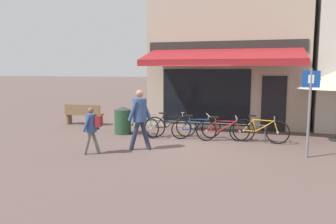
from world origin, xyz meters
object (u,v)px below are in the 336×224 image
object	(u,v)px
bicycle_green	(141,126)
litter_bin	(123,120)
bicycle_black	(170,126)
bicycle_blue	(196,128)
pedestrian_child	(92,125)
pedestrian_adult	(140,114)
bicycle_red	(223,130)
park_bench	(84,114)
parking_sign	(310,104)
bicycle_orange	(260,130)

from	to	relation	value
bicycle_green	litter_bin	world-z (taller)	litter_bin
bicycle_black	bicycle_blue	bearing A→B (deg)	-26.61
pedestrian_child	pedestrian_adult	bearing A→B (deg)	-153.33
bicycle_red	park_bench	size ratio (longest dim) A/B	1.07
bicycle_black	parking_sign	world-z (taller)	parking_sign
litter_bin	parking_sign	bearing A→B (deg)	-14.85
bicycle_black	litter_bin	size ratio (longest dim) A/B	1.74
pedestrian_child	park_bench	world-z (taller)	pedestrian_child
bicycle_red	park_bench	bearing A→B (deg)	153.15
pedestrian_child	parking_sign	size ratio (longest dim) A/B	0.56
bicycle_green	litter_bin	xyz separation A→B (m)	(-0.81, 0.22, 0.13)
pedestrian_child	parking_sign	bearing A→B (deg)	-178.38
bicycle_green	pedestrian_child	distance (m)	2.74
bicycle_green	bicycle_black	xyz separation A→B (m)	(1.03, 0.14, 0.02)
litter_bin	park_bench	bearing A→B (deg)	150.83
bicycle_blue	park_bench	xyz separation A→B (m)	(-5.15, 1.46, 0.09)
pedestrian_adult	park_bench	xyz separation A→B (m)	(-3.86, 3.39, -0.60)
bicycle_blue	bicycle_orange	size ratio (longest dim) A/B	0.90
bicycle_blue	park_bench	size ratio (longest dim) A/B	0.99
bicycle_blue	litter_bin	xyz separation A→B (m)	(-2.76, 0.12, 0.13)
bicycle_black	parking_sign	xyz separation A→B (m)	(4.24, -1.53, 1.07)
bicycle_blue	bicycle_red	xyz separation A→B (m)	(0.91, -0.12, 0.00)
bicycle_green	bicycle_red	xyz separation A→B (m)	(2.86, -0.02, 0.00)
parking_sign	pedestrian_adult	bearing A→B (deg)	-174.55
pedestrian_adult	parking_sign	size ratio (longest dim) A/B	0.75
litter_bin	bicycle_blue	bearing A→B (deg)	-2.58
bicycle_green	pedestrian_child	xyz separation A→B (m)	(-0.43, -2.67, 0.45)
bicycle_black	parking_sign	bearing A→B (deg)	-43.72
park_bench	pedestrian_child	bearing A→B (deg)	-60.91
bicycle_black	bicycle_red	world-z (taller)	bicycle_black
bicycle_blue	bicycle_green	bearing A→B (deg)	157.63
parking_sign	park_bench	xyz separation A→B (m)	(-8.47, 2.95, -1.00)
bicycle_black	parking_sign	distance (m)	4.64
bicycle_black	pedestrian_adult	xyz separation A→B (m)	(-0.37, -1.97, 0.68)
pedestrian_child	litter_bin	distance (m)	2.93
bicycle_orange	park_bench	bearing A→B (deg)	173.13
litter_bin	bicycle_green	bearing A→B (deg)	-15.25
bicycle_orange	park_bench	distance (m)	7.38
bicycle_orange	pedestrian_adult	size ratio (longest dim) A/B	1.01
parking_sign	litter_bin	bearing A→B (deg)	165.15
litter_bin	parking_sign	size ratio (longest dim) A/B	0.42
pedestrian_child	bicycle_green	bearing A→B (deg)	-110.10
bicycle_blue	litter_bin	bearing A→B (deg)	152.24
bicycle_red	parking_sign	xyz separation A→B (m)	(2.41, -1.37, 1.09)
bicycle_blue	parking_sign	xyz separation A→B (m)	(3.32, -1.49, 1.09)
bicycle_black	pedestrian_child	world-z (taller)	pedestrian_child
bicycle_red	parking_sign	bearing A→B (deg)	-41.81
pedestrian_adult	parking_sign	world-z (taller)	parking_sign
bicycle_blue	pedestrian_child	xyz separation A→B (m)	(-2.38, -2.77, 0.44)
bicycle_red	bicycle_orange	world-z (taller)	bicycle_orange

